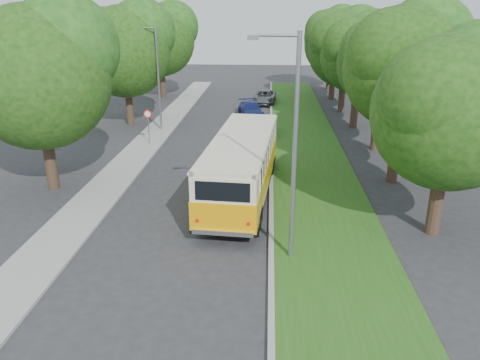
# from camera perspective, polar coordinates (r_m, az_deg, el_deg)

# --- Properties ---
(ground) EXTENTS (120.00, 120.00, 0.00)m
(ground) POSITION_cam_1_polar(r_m,az_deg,el_deg) (19.97, -6.61, -5.57)
(ground) COLOR #2C2C2E
(ground) RESTS_ON ground
(curb) EXTENTS (0.20, 70.00, 0.15)m
(curb) POSITION_cam_1_polar(r_m,az_deg,el_deg) (24.25, 3.82, -0.52)
(curb) COLOR gray
(curb) RESTS_ON ground
(grass_verge) EXTENTS (4.50, 70.00, 0.13)m
(grass_verge) POSITION_cam_1_polar(r_m,az_deg,el_deg) (24.38, 9.35, -0.66)
(grass_verge) COLOR #265015
(grass_verge) RESTS_ON ground
(sidewalk) EXTENTS (2.20, 70.00, 0.12)m
(sidewalk) POSITION_cam_1_polar(r_m,az_deg,el_deg) (25.60, -15.33, -0.12)
(sidewalk) COLOR gray
(sidewalk) RESTS_ON ground
(treeline) EXTENTS (24.27, 41.91, 9.46)m
(treeline) POSITION_cam_1_polar(r_m,az_deg,el_deg) (35.78, 3.29, 15.83)
(treeline) COLOR #332319
(treeline) RESTS_ON ground
(lamppost_near) EXTENTS (1.71, 0.16, 8.00)m
(lamppost_near) POSITION_cam_1_polar(r_m,az_deg,el_deg) (15.79, 6.39, 4.38)
(lamppost_near) COLOR gray
(lamppost_near) RESTS_ON ground
(lamppost_far) EXTENTS (1.71, 0.16, 7.50)m
(lamppost_far) POSITION_cam_1_polar(r_m,az_deg,el_deg) (34.93, -10.10, 12.47)
(lamppost_far) COLOR gray
(lamppost_far) RESTS_ON ground
(warning_sign) EXTENTS (0.56, 0.10, 2.50)m
(warning_sign) POSITION_cam_1_polar(r_m,az_deg,el_deg) (31.46, -11.15, 7.11)
(warning_sign) COLOR gray
(warning_sign) RESTS_ON ground
(vintage_bus) EXTENTS (3.50, 10.58, 3.09)m
(vintage_bus) POSITION_cam_1_polar(r_m,az_deg,el_deg) (22.17, 0.21, 1.54)
(vintage_bus) COLOR #F8A607
(vintage_bus) RESTS_ON ground
(car_silver) EXTENTS (1.88, 4.29, 1.44)m
(car_silver) POSITION_cam_1_polar(r_m,az_deg,el_deg) (26.37, 2.16, 2.72)
(car_silver) COLOR #A2A2A6
(car_silver) RESTS_ON ground
(car_white) EXTENTS (1.97, 3.96, 1.25)m
(car_white) POSITION_cam_1_polar(r_m,az_deg,el_deg) (34.28, 2.83, 6.67)
(car_white) COLOR silver
(car_white) RESTS_ON ground
(car_blue) EXTENTS (2.59, 4.53, 1.23)m
(car_blue) POSITION_cam_1_polar(r_m,az_deg,el_deg) (39.77, 1.33, 8.57)
(car_blue) COLOR navy
(car_blue) RESTS_ON ground
(car_grey) EXTENTS (2.34, 4.52, 1.22)m
(car_grey) POSITION_cam_1_polar(r_m,az_deg,el_deg) (45.64, 3.01, 10.05)
(car_grey) COLOR #505357
(car_grey) RESTS_ON ground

